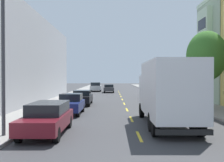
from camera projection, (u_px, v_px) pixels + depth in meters
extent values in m
plane|color=#38383A|center=(121.00, 98.00, 35.18)|extent=(160.00, 160.00, 0.00)
cube|color=gray|center=(65.00, 98.00, 33.16)|extent=(3.20, 120.00, 0.14)
cube|color=gray|center=(178.00, 98.00, 33.20)|extent=(3.20, 120.00, 0.14)
cube|color=yellow|center=(138.00, 136.00, 12.19)|extent=(0.14, 2.20, 0.01)
cube|color=yellow|center=(131.00, 119.00, 17.19)|extent=(0.14, 2.20, 0.01)
cube|color=yellow|center=(126.00, 110.00, 22.19)|extent=(0.14, 2.20, 0.01)
cube|color=yellow|center=(123.00, 104.00, 27.19)|extent=(0.14, 2.20, 0.01)
cube|color=yellow|center=(122.00, 99.00, 32.18)|extent=(0.14, 2.20, 0.01)
cube|color=yellow|center=(120.00, 96.00, 37.18)|extent=(0.14, 2.20, 0.01)
cube|color=yellow|center=(119.00, 94.00, 42.18)|extent=(0.14, 2.20, 0.01)
cube|color=yellow|center=(118.00, 92.00, 47.18)|extent=(0.14, 2.20, 0.01)
cube|color=yellow|center=(118.00, 91.00, 52.18)|extent=(0.14, 2.20, 0.01)
cube|color=beige|center=(209.00, 0.00, 27.56)|extent=(0.60, 6.56, 0.44)
cube|color=beige|center=(203.00, 49.00, 27.63)|extent=(0.55, 2.95, 8.26)
cube|color=#1E232D|center=(200.00, 85.00, 27.69)|extent=(0.04, 2.24, 1.10)
cube|color=#1E232D|center=(201.00, 55.00, 27.64)|extent=(0.04, 2.24, 1.10)
cube|color=#1E232D|center=(201.00, 24.00, 27.60)|extent=(0.04, 2.24, 1.10)
cylinder|color=#47331E|center=(205.00, 92.00, 21.40)|extent=(0.31, 0.31, 2.81)
ellipsoid|color=#387028|center=(206.00, 56.00, 21.36)|extent=(3.20, 3.20, 4.04)
cylinder|color=#38383D|center=(2.00, 61.00, 11.70)|extent=(0.16, 0.16, 6.67)
cube|color=white|center=(169.00, 89.00, 13.86)|extent=(2.45, 5.83, 2.92)
cube|color=white|center=(157.00, 92.00, 17.92)|extent=(2.32, 1.92, 2.20)
cube|color=black|center=(154.00, 84.00, 18.81)|extent=(2.02, 0.10, 0.97)
cube|color=black|center=(183.00, 132.00, 11.06)|extent=(2.40, 0.18, 0.24)
cylinder|color=black|center=(172.00, 110.00, 17.98)|extent=(0.29, 0.96, 0.96)
cylinder|color=black|center=(141.00, 110.00, 17.99)|extent=(0.29, 0.96, 0.96)
cylinder|color=black|center=(200.00, 126.00, 12.17)|extent=(0.29, 0.96, 0.96)
cylinder|color=black|center=(154.00, 126.00, 12.18)|extent=(0.29, 0.96, 0.96)
cylinder|color=black|center=(193.00, 122.00, 13.27)|extent=(0.29, 0.96, 0.96)
cylinder|color=black|center=(151.00, 122.00, 13.28)|extent=(0.29, 0.96, 0.96)
cube|color=#B2B5BA|center=(95.00, 87.00, 50.86)|extent=(2.09, 5.33, 0.80)
cube|color=black|center=(95.00, 84.00, 49.68)|extent=(1.79, 1.62, 0.60)
cylinder|color=black|center=(90.00, 90.00, 49.04)|extent=(0.23, 0.66, 0.66)
cylinder|color=black|center=(99.00, 90.00, 49.08)|extent=(0.23, 0.66, 0.66)
cylinder|color=black|center=(91.00, 89.00, 52.65)|extent=(0.23, 0.66, 0.66)
cylinder|color=black|center=(100.00, 89.00, 52.68)|extent=(0.23, 0.66, 0.66)
cube|color=navy|center=(70.00, 106.00, 19.43)|extent=(1.76, 4.01, 0.62)
cube|color=black|center=(71.00, 97.00, 19.90)|extent=(1.54, 1.69, 0.55)
cylinder|color=black|center=(55.00, 112.00, 18.08)|extent=(0.22, 0.66, 0.66)
cylinder|color=black|center=(77.00, 112.00, 18.07)|extent=(0.22, 0.66, 0.66)
cylinder|color=black|center=(63.00, 108.00, 20.80)|extent=(0.22, 0.66, 0.66)
cylinder|color=black|center=(82.00, 108.00, 20.79)|extent=(0.22, 0.66, 0.66)
cube|color=black|center=(81.00, 98.00, 26.02)|extent=(1.82, 4.51, 0.60)
cube|color=black|center=(82.00, 93.00, 26.24)|extent=(1.59, 2.17, 0.50)
cylinder|color=black|center=(71.00, 103.00, 24.49)|extent=(0.22, 0.66, 0.66)
cylinder|color=black|center=(88.00, 103.00, 24.50)|extent=(0.22, 0.66, 0.66)
cylinder|color=black|center=(75.00, 100.00, 27.55)|extent=(0.22, 0.66, 0.66)
cylinder|color=black|center=(91.00, 100.00, 27.56)|extent=(0.22, 0.66, 0.66)
cube|color=#195B60|center=(155.00, 92.00, 34.43)|extent=(2.05, 5.32, 0.80)
cube|color=black|center=(153.00, 87.00, 35.59)|extent=(1.77, 1.61, 0.60)
cylinder|color=black|center=(159.00, 95.00, 36.25)|extent=(0.23, 0.66, 0.66)
cylinder|color=black|center=(146.00, 95.00, 36.23)|extent=(0.23, 0.66, 0.66)
cylinder|color=black|center=(164.00, 97.00, 32.65)|extent=(0.23, 0.66, 0.66)
cylinder|color=black|center=(150.00, 97.00, 32.63)|extent=(0.23, 0.66, 0.66)
cube|color=maroon|center=(46.00, 121.00, 12.62)|extent=(1.83, 4.70, 0.62)
cube|color=black|center=(48.00, 108.00, 12.99)|extent=(1.60, 2.82, 0.55)
cylinder|color=black|center=(18.00, 135.00, 11.02)|extent=(0.22, 0.66, 0.66)
cylinder|color=black|center=(56.00, 135.00, 11.03)|extent=(0.22, 0.66, 0.66)
cylinder|color=black|center=(39.00, 122.00, 14.22)|extent=(0.22, 0.66, 0.66)
cylinder|color=black|center=(68.00, 122.00, 14.22)|extent=(0.22, 0.66, 0.66)
cube|color=#333338|center=(108.00, 89.00, 47.03)|extent=(1.80, 4.50, 0.60)
cube|color=black|center=(108.00, 86.00, 47.24)|extent=(1.58, 2.16, 0.50)
cylinder|color=black|center=(104.00, 91.00, 45.50)|extent=(0.22, 0.66, 0.66)
cylinder|color=black|center=(113.00, 91.00, 45.50)|extent=(0.22, 0.66, 0.66)
cylinder|color=black|center=(104.00, 90.00, 48.56)|extent=(0.22, 0.66, 0.66)
cylinder|color=black|center=(113.00, 90.00, 48.56)|extent=(0.22, 0.66, 0.66)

